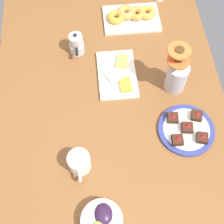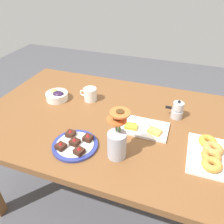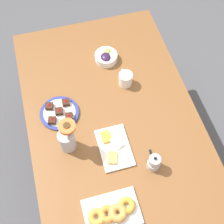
{
  "view_description": "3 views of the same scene",
  "coord_description": "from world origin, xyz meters",
  "px_view_note": "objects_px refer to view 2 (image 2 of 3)",
  "views": [
    {
      "loc": [
        0.6,
        -0.06,
        1.91
      ],
      "look_at": [
        0.0,
        0.0,
        0.78
      ],
      "focal_mm": 50.0,
      "sensor_mm": 36.0,
      "label": 1
    },
    {
      "loc": [
        -0.35,
        1.0,
        1.51
      ],
      "look_at": [
        0.0,
        0.0,
        0.78
      ],
      "focal_mm": 35.0,
      "sensor_mm": 36.0,
      "label": 2
    },
    {
      "loc": [
        -0.89,
        0.24,
        2.34
      ],
      "look_at": [
        0.0,
        0.0,
        0.78
      ],
      "focal_mm": 50.0,
      "sensor_mm": 36.0,
      "label": 3
    }
  ],
  "objects_px": {
    "grape_bowl": "(57,96)",
    "dessert_plate": "(75,145)",
    "cheese_platter": "(144,128)",
    "croissant_platter": "(210,154)",
    "coffee_mug": "(90,94)",
    "flower_vase": "(117,142)",
    "dining_table": "(112,129)",
    "moka_pot": "(177,110)"
  },
  "relations": [
    {
      "from": "grape_bowl",
      "to": "dessert_plate",
      "type": "xyz_separation_m",
      "value": [
        -0.33,
        0.37,
        -0.02
      ]
    },
    {
      "from": "cheese_platter",
      "to": "croissant_platter",
      "type": "xyz_separation_m",
      "value": [
        -0.34,
        0.1,
        0.01
      ]
    },
    {
      "from": "coffee_mug",
      "to": "grape_bowl",
      "type": "bearing_deg",
      "value": 17.73
    },
    {
      "from": "grape_bowl",
      "to": "coffee_mug",
      "type": "bearing_deg",
      "value": -162.27
    },
    {
      "from": "coffee_mug",
      "to": "dessert_plate",
      "type": "height_order",
      "value": "coffee_mug"
    },
    {
      "from": "flower_vase",
      "to": "cheese_platter",
      "type": "bearing_deg",
      "value": -108.48
    },
    {
      "from": "croissant_platter",
      "to": "dessert_plate",
      "type": "distance_m",
      "value": 0.66
    },
    {
      "from": "dining_table",
      "to": "cheese_platter",
      "type": "bearing_deg",
      "value": 167.6
    },
    {
      "from": "dessert_plate",
      "to": "grape_bowl",
      "type": "bearing_deg",
      "value": -48.76
    },
    {
      "from": "dining_table",
      "to": "dessert_plate",
      "type": "distance_m",
      "value": 0.33
    },
    {
      "from": "croissant_platter",
      "to": "coffee_mug",
      "type": "bearing_deg",
      "value": -21.24
    },
    {
      "from": "coffee_mug",
      "to": "flower_vase",
      "type": "xyz_separation_m",
      "value": [
        -0.33,
        0.43,
        0.04
      ]
    },
    {
      "from": "grape_bowl",
      "to": "cheese_platter",
      "type": "xyz_separation_m",
      "value": [
        -0.63,
        0.12,
        -0.02
      ]
    },
    {
      "from": "coffee_mug",
      "to": "dessert_plate",
      "type": "xyz_separation_m",
      "value": [
        -0.11,
        0.44,
        -0.03
      ]
    },
    {
      "from": "coffee_mug",
      "to": "moka_pot",
      "type": "xyz_separation_m",
      "value": [
        -0.57,
        0.01,
        0.0
      ]
    },
    {
      "from": "coffee_mug",
      "to": "dessert_plate",
      "type": "distance_m",
      "value": 0.46
    },
    {
      "from": "dessert_plate",
      "to": "flower_vase",
      "type": "bearing_deg",
      "value": -176.96
    },
    {
      "from": "moka_pot",
      "to": "grape_bowl",
      "type": "bearing_deg",
      "value": 4.08
    },
    {
      "from": "moka_pot",
      "to": "dessert_plate",
      "type": "bearing_deg",
      "value": 43.11
    },
    {
      "from": "cheese_platter",
      "to": "moka_pot",
      "type": "bearing_deg",
      "value": -131.87
    },
    {
      "from": "grape_bowl",
      "to": "cheese_platter",
      "type": "distance_m",
      "value": 0.64
    },
    {
      "from": "coffee_mug",
      "to": "dining_table",
      "type": "bearing_deg",
      "value": 145.21
    },
    {
      "from": "cheese_platter",
      "to": "dessert_plate",
      "type": "bearing_deg",
      "value": 40.08
    },
    {
      "from": "dessert_plate",
      "to": "coffee_mug",
      "type": "bearing_deg",
      "value": -75.68
    },
    {
      "from": "dessert_plate",
      "to": "moka_pot",
      "type": "distance_m",
      "value": 0.63
    },
    {
      "from": "dining_table",
      "to": "moka_pot",
      "type": "relative_size",
      "value": 13.45
    },
    {
      "from": "flower_vase",
      "to": "dining_table",
      "type": "bearing_deg",
      "value": -66.27
    },
    {
      "from": "cheese_platter",
      "to": "moka_pot",
      "type": "height_order",
      "value": "moka_pot"
    },
    {
      "from": "grape_bowl",
      "to": "croissant_platter",
      "type": "height_order",
      "value": "grape_bowl"
    },
    {
      "from": "grape_bowl",
      "to": "cheese_platter",
      "type": "height_order",
      "value": "grape_bowl"
    },
    {
      "from": "croissant_platter",
      "to": "moka_pot",
      "type": "bearing_deg",
      "value": -56.94
    },
    {
      "from": "cheese_platter",
      "to": "croissant_platter",
      "type": "relative_size",
      "value": 0.93
    },
    {
      "from": "dessert_plate",
      "to": "moka_pot",
      "type": "xyz_separation_m",
      "value": [
        -0.46,
        -0.43,
        0.04
      ]
    },
    {
      "from": "coffee_mug",
      "to": "cheese_platter",
      "type": "height_order",
      "value": "coffee_mug"
    },
    {
      "from": "cheese_platter",
      "to": "flower_vase",
      "type": "distance_m",
      "value": 0.26
    },
    {
      "from": "cheese_platter",
      "to": "dessert_plate",
      "type": "distance_m",
      "value": 0.39
    },
    {
      "from": "dining_table",
      "to": "croissant_platter",
      "type": "height_order",
      "value": "croissant_platter"
    },
    {
      "from": "coffee_mug",
      "to": "moka_pot",
      "type": "relative_size",
      "value": 1.01
    },
    {
      "from": "grape_bowl",
      "to": "cheese_platter",
      "type": "relative_size",
      "value": 0.57
    },
    {
      "from": "cheese_platter",
      "to": "flower_vase",
      "type": "bearing_deg",
      "value": 71.52
    },
    {
      "from": "coffee_mug",
      "to": "cheese_platter",
      "type": "bearing_deg",
      "value": 155.43
    },
    {
      "from": "grape_bowl",
      "to": "flower_vase",
      "type": "relative_size",
      "value": 0.59
    }
  ]
}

